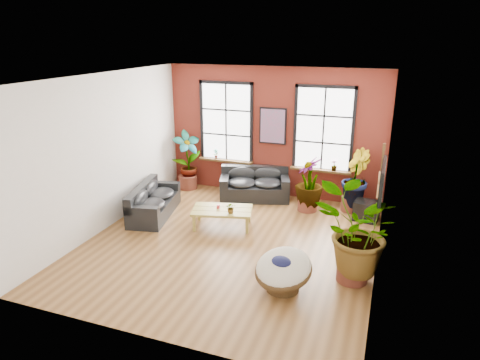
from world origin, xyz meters
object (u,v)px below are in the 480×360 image
object	(u,v)px
sofa_back	(255,185)
sofa_left	(152,202)
coffee_table	(222,211)
papasan_chair	(283,270)

from	to	relation	value
sofa_back	sofa_left	bearing A→B (deg)	-153.58
sofa_left	coffee_table	distance (m)	1.89
papasan_chair	coffee_table	bearing A→B (deg)	152.12
sofa_back	coffee_table	distance (m)	2.02
coffee_table	sofa_back	bearing A→B (deg)	71.41
sofa_left	papasan_chair	world-z (taller)	sofa_left
sofa_back	papasan_chair	bearing A→B (deg)	-83.47
sofa_left	coffee_table	bearing A→B (deg)	-103.32
sofa_left	coffee_table	xyz separation A→B (m)	(1.88, -0.04, 0.04)
sofa_left	papasan_chair	xyz separation A→B (m)	(3.87, -2.10, 0.05)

